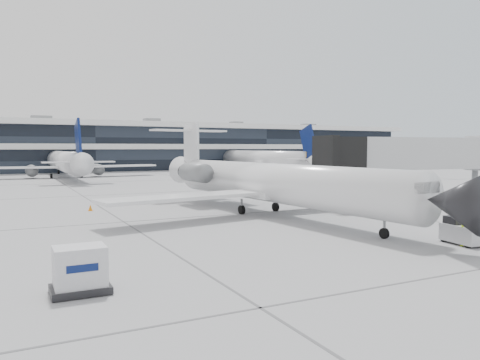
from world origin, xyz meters
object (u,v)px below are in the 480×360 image
regional_jet (268,181)px  cargo_uld (80,270)px  jet_bridge (428,154)px  ramp_worker (463,231)px  baggage_tug (463,232)px

regional_jet → cargo_uld: (-16.16, -14.31, -1.80)m
jet_bridge → ramp_worker: jet_bridge is taller
regional_jet → jet_bridge: regional_jet is taller
regional_jet → jet_bridge: size_ratio=1.68×
ramp_worker → baggage_tug: size_ratio=0.66×
baggage_tug → cargo_uld: bearing=-174.2°
regional_jet → ramp_worker: size_ratio=20.64×
regional_jet → baggage_tug: 15.25m
jet_bridge → ramp_worker: size_ratio=12.28×
ramp_worker → baggage_tug: ramp_worker is taller
regional_jet → ramp_worker: 15.48m
ramp_worker → baggage_tug: 0.66m
jet_bridge → ramp_worker: (-13.24, -14.14, -3.87)m
regional_jet → jet_bridge: 16.86m
regional_jet → cargo_uld: regional_jet is taller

